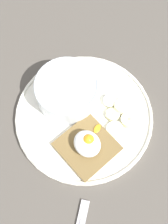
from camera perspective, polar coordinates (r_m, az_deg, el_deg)
The scene contains 10 objects.
ground_plane at distance 67.48cm, azimuth 0.00°, elevation -1.32°, with size 120.00×120.00×2.00cm, color #4D4741.
plate at distance 65.82cm, azimuth 0.00°, elevation -0.75°, with size 29.07×29.07×1.60cm.
oatmeal_bowl at distance 64.88cm, azimuth -2.82°, elevation 4.11°, with size 13.23×13.23×5.87cm.
toast_slice at distance 62.76cm, azimuth 0.57°, elevation -6.34°, with size 10.77×10.77×1.06cm.
poached_egg at distance 60.79cm, azimuth 0.63°, elevation -5.70°, with size 5.68×7.27×3.61cm.
banana_slice_front at distance 65.09cm, azimuth 8.19°, elevation -1.47°, with size 3.94×3.80×1.81cm.
banana_slice_left at distance 64.33cm, azimuth 5.66°, elevation -3.24°, with size 4.51×4.53×0.99cm.
banana_slice_back at distance 66.05cm, azimuth 6.92°, elevation 1.00°, with size 3.84×4.00×1.90cm.
banana_slice_right at distance 65.39cm, azimuth 5.26°, elevation -0.50°, with size 3.17×3.26×1.33cm.
banana_slice_inner at distance 66.37cm, azimuth 4.70°, elevation 1.98°, with size 3.98×4.00×1.73cm.
Camera 1 is at (-19.34, 15.56, 63.75)cm, focal length 50.00 mm.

